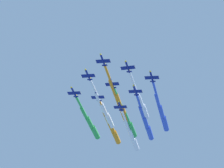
{
  "coord_description": "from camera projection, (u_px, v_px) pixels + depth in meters",
  "views": [
    {
      "loc": [
        159.69,
        -17.67,
        48.46
      ],
      "look_at": [
        0.0,
        0.0,
        204.02
      ],
      "focal_mm": 60.27,
      "sensor_mm": 36.0,
      "label": 1
    }
  ],
  "objects": [
    {
      "name": "jet_port_inner",
      "position": [
        140.0,
        101.0,
        237.01
      ],
      "size": [
        50.02,
        24.81,
        3.99
      ],
      "color": "navy"
    },
    {
      "name": "jet_lead",
      "position": [
        119.0,
        101.0,
        235.58
      ],
      "size": [
        57.64,
        26.36,
        4.08
      ],
      "color": "navy"
    },
    {
      "name": "jet_trail_port",
      "position": [
        112.0,
        128.0,
        256.02
      ],
      "size": [
        52.97,
        24.97,
        4.04
      ],
      "color": "navy"
    },
    {
      "name": "jet_starboard_inner",
      "position": [
        104.0,
        110.0,
        243.05
      ],
      "size": [
        53.23,
        25.35,
        4.06
      ],
      "color": "navy"
    },
    {
      "name": "jet_starboard_outer",
      "position": [
        146.0,
        123.0,
        250.8
      ],
      "size": [
        53.13,
        24.78,
        4.08
      ],
      "color": "navy"
    },
    {
      "name": "jet_port_mid",
      "position": [
        127.0,
        119.0,
        248.3
      ],
      "size": [
        56.32,
        27.37,
        4.02
      ],
      "color": "navy"
    },
    {
      "name": "jet_trail_starboard",
      "position": [
        131.0,
        135.0,
        257.62
      ],
      "size": [
        51.36,
        24.0,
        3.99
      ],
      "color": "navy"
    },
    {
      "name": "jet_port_outer",
      "position": [
        90.0,
        123.0,
        248.95
      ],
      "size": [
        50.31,
        24.25,
        4.07
      ],
      "color": "navy"
    },
    {
      "name": "jet_starboard_mid",
      "position": [
        162.0,
        113.0,
        242.1
      ],
      "size": [
        54.54,
        25.38,
        4.12
      ],
      "color": "navy"
    }
  ]
}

